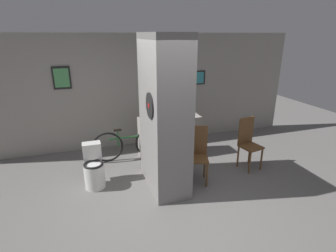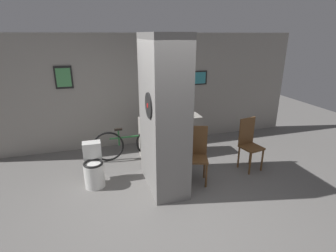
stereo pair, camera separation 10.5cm
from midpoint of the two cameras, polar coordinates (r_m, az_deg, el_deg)
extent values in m
plane|color=slate|center=(4.40, 0.39, -16.44)|extent=(14.00, 14.00, 0.00)
cube|color=gray|center=(6.24, -7.27, 7.51)|extent=(8.00, 0.06, 2.60)
cube|color=black|center=(6.05, -22.61, 9.66)|extent=(0.36, 0.02, 0.48)
cube|color=#4C9959|center=(6.03, -22.62, 9.64)|extent=(0.30, 0.01, 0.39)
cube|color=black|center=(6.60, 5.82, 10.41)|extent=(0.44, 0.02, 0.34)
cube|color=teal|center=(6.58, 5.86, 10.39)|extent=(0.36, 0.01, 0.28)
cube|color=black|center=(6.28, -0.97, 12.81)|extent=(0.28, 0.02, 0.38)
cube|color=#D86633|center=(6.27, -0.93, 12.80)|extent=(0.23, 0.01, 0.31)
cube|color=gray|center=(4.36, -1.57, 2.40)|extent=(0.58, 1.24, 2.60)
cylinder|color=black|center=(3.98, -4.77, 4.44)|extent=(0.03, 0.40, 0.40)
cylinder|color=red|center=(3.98, -4.98, 4.42)|extent=(0.01, 0.07, 0.07)
cube|color=gray|center=(5.78, -0.17, -2.22)|extent=(1.34, 0.44, 0.88)
cylinder|color=silver|center=(4.86, -16.28, -10.41)|extent=(0.35, 0.35, 0.44)
torus|color=black|center=(4.76, -16.54, -8.00)|extent=(0.34, 0.34, 0.04)
cube|color=silver|center=(4.91, -16.82, -5.26)|extent=(0.32, 0.20, 0.31)
cylinder|color=brown|center=(4.70, 3.91, -10.63)|extent=(0.04, 0.04, 0.45)
cylinder|color=brown|center=(4.73, 7.82, -10.56)|extent=(0.04, 0.04, 0.45)
cylinder|color=brown|center=(4.97, 3.69, -8.79)|extent=(0.04, 0.04, 0.45)
cylinder|color=brown|center=(5.00, 7.36, -8.75)|extent=(0.04, 0.04, 0.45)
cube|color=brown|center=(4.73, 5.79, -7.08)|extent=(0.47, 0.47, 0.04)
cube|color=brown|center=(4.77, 5.72, -3.04)|extent=(0.36, 0.14, 0.54)
cylinder|color=brown|center=(5.31, 16.80, -7.70)|extent=(0.04, 0.04, 0.45)
cylinder|color=brown|center=(5.53, 19.13, -6.86)|extent=(0.04, 0.04, 0.45)
cylinder|color=brown|center=(5.51, 14.46, -6.45)|extent=(0.04, 0.04, 0.45)
cylinder|color=brown|center=(5.72, 16.80, -5.70)|extent=(0.04, 0.04, 0.45)
cube|color=brown|center=(5.42, 17.05, -4.34)|extent=(0.44, 0.44, 0.04)
cube|color=brown|center=(5.42, 16.07, -0.92)|extent=(0.37, 0.10, 0.54)
torus|color=black|center=(5.66, -13.54, -4.50)|extent=(0.66, 0.04, 0.66)
torus|color=black|center=(5.78, -4.44, -3.46)|extent=(0.66, 0.04, 0.66)
cylinder|color=#266633|center=(5.64, -9.03, -2.40)|extent=(0.85, 0.04, 0.04)
cylinder|color=#266633|center=(5.61, -11.35, -2.65)|extent=(0.03, 0.03, 0.34)
cylinder|color=#266633|center=(5.71, -4.93, -1.94)|extent=(0.03, 0.03, 0.31)
cube|color=black|center=(5.55, -11.47, -0.83)|extent=(0.16, 0.06, 0.04)
cylinder|color=#262626|center=(5.65, -4.97, -0.48)|extent=(0.03, 0.42, 0.03)
cylinder|color=#267233|center=(5.62, 2.42, 2.79)|extent=(0.09, 0.09, 0.17)
cylinder|color=#267233|center=(5.59, 2.43, 3.95)|extent=(0.03, 0.03, 0.07)
sphere|color=#333333|center=(5.58, 2.44, 4.41)|extent=(0.04, 0.04, 0.04)
cylinder|color=silver|center=(5.71, 0.74, 2.81)|extent=(0.09, 0.09, 0.11)
cylinder|color=silver|center=(5.69, 0.74, 3.59)|extent=(0.03, 0.03, 0.05)
sphere|color=#333333|center=(5.68, 0.75, 3.93)|extent=(0.04, 0.04, 0.04)
camera|label=1|loc=(0.05, -90.62, -0.22)|focal=28.00mm
camera|label=2|loc=(0.05, 89.38, 0.22)|focal=28.00mm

